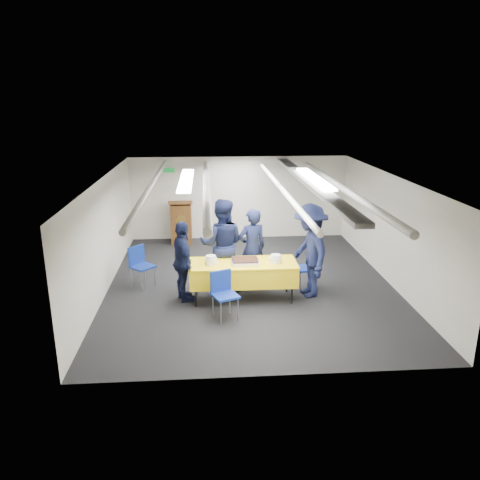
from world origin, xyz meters
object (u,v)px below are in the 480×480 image
(sailor_a, at_px, (252,248))
(sailor_d, at_px, (310,251))
(podium, at_px, (181,222))
(sailor_b, at_px, (222,245))
(chair_right, at_px, (311,264))
(serving_table, at_px, (243,273))
(sheet_cake, at_px, (245,261))
(sailor_c, at_px, (183,262))
(chair_near, at_px, (223,290))
(chair_left, at_px, (140,262))

(sailor_a, bearing_deg, sailor_d, 135.96)
(podium, height_order, sailor_b, sailor_b)
(sailor_b, bearing_deg, sailor_a, -165.56)
(chair_right, distance_m, sailor_d, 0.54)
(chair_right, bearing_deg, serving_table, -163.31)
(serving_table, height_order, sailor_b, sailor_b)
(sheet_cake, height_order, sailor_c, sailor_c)
(sailor_a, xyz_separation_m, sailor_c, (-1.40, -0.62, -0.04))
(chair_near, bearing_deg, chair_left, 136.52)
(sheet_cake, xyz_separation_m, sailor_c, (-1.20, 0.07, -0.01))
(chair_right, xyz_separation_m, sailor_b, (-1.84, 0.15, 0.42))
(podium, height_order, sailor_c, sailor_c)
(serving_table, bearing_deg, chair_left, 158.31)
(serving_table, distance_m, sailor_a, 0.75)
(sailor_c, bearing_deg, sailor_a, -83.37)
(sheet_cake, bearing_deg, sailor_d, 6.47)
(chair_left, height_order, sailor_a, sailor_a)
(chair_near, height_order, sailor_d, sailor_d)
(chair_right, relative_size, sailor_a, 0.52)
(sheet_cake, distance_m, sailor_d, 1.31)
(chair_left, bearing_deg, podium, 76.26)
(chair_right, bearing_deg, sailor_d, -110.05)
(serving_table, distance_m, sailor_c, 1.19)
(chair_right, height_order, sailor_a, sailor_a)
(podium, relative_size, chair_near, 1.44)
(sailor_a, bearing_deg, chair_near, 47.74)
(chair_left, height_order, sailor_c, sailor_c)
(chair_near, bearing_deg, sailor_a, 65.07)
(podium, bearing_deg, chair_near, -78.19)
(chair_near, distance_m, sailor_b, 1.41)
(sailor_d, bearing_deg, sailor_a, -125.83)
(sailor_b, height_order, sailor_c, sailor_b)
(chair_right, xyz_separation_m, sailor_d, (-0.12, -0.33, 0.41))
(sheet_cake, distance_m, chair_left, 2.34)
(sailor_d, bearing_deg, sailor_b, -114.77)
(sailor_b, relative_size, sailor_c, 1.19)
(serving_table, distance_m, sailor_b, 0.81)
(chair_left, relative_size, sailor_d, 0.46)
(chair_near, relative_size, sailor_a, 0.52)
(serving_table, bearing_deg, podium, 109.82)
(podium, xyz_separation_m, sailor_d, (2.71, -3.73, 0.33))
(chair_right, height_order, sailor_d, sailor_d)
(sheet_cake, relative_size, chair_near, 0.59)
(serving_table, distance_m, chair_near, 0.87)
(sailor_a, relative_size, sailor_d, 0.89)
(sheet_cake, xyz_separation_m, chair_near, (-0.45, -0.72, -0.28))
(serving_table, relative_size, podium, 1.67)
(chair_left, bearing_deg, sheet_cake, -22.41)
(sailor_d, bearing_deg, sheet_cake, -92.65)
(sailor_c, bearing_deg, sheet_cake, -110.83)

